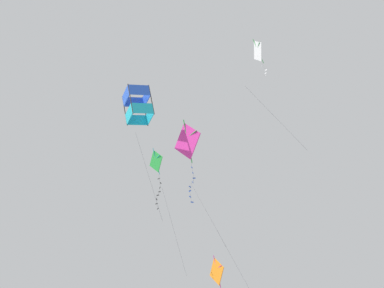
{
  "coord_description": "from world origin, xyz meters",
  "views": [
    {
      "loc": [
        -19.71,
        -21.68,
        20.19
      ],
      "look_at": [
        0.92,
        1.05,
        39.32
      ],
      "focal_mm": 52.74,
      "sensor_mm": 36.0,
      "label": 1
    }
  ],
  "objects_px": {
    "kite_diamond_near_right": "(217,272)",
    "kite_diamond_mid_left": "(156,163)",
    "kite_diamond_near_left": "(188,142)",
    "kite_diamond_upper_right": "(258,52)",
    "kite_box_low_drifter": "(138,105)"
  },
  "relations": [
    {
      "from": "kite_diamond_near_right",
      "to": "kite_diamond_mid_left",
      "type": "bearing_deg",
      "value": -116.86
    },
    {
      "from": "kite_diamond_mid_left",
      "to": "kite_diamond_upper_right",
      "type": "bearing_deg",
      "value": 12.13
    },
    {
      "from": "kite_diamond_near_right",
      "to": "kite_diamond_near_left",
      "type": "relative_size",
      "value": 0.43
    },
    {
      "from": "kite_diamond_upper_right",
      "to": "kite_diamond_mid_left",
      "type": "relative_size",
      "value": 0.95
    },
    {
      "from": "kite_diamond_near_left",
      "to": "kite_box_low_drifter",
      "type": "xyz_separation_m",
      "value": [
        -2.49,
        1.87,
        2.52
      ]
    },
    {
      "from": "kite_diamond_near_right",
      "to": "kite_diamond_near_left",
      "type": "bearing_deg",
      "value": -57.65
    },
    {
      "from": "kite_diamond_near_right",
      "to": "kite_diamond_mid_left",
      "type": "relative_size",
      "value": 0.51
    },
    {
      "from": "kite_diamond_near_left",
      "to": "kite_diamond_near_right",
      "type": "bearing_deg",
      "value": 105.99
    },
    {
      "from": "kite_diamond_upper_right",
      "to": "kite_box_low_drifter",
      "type": "height_order",
      "value": "kite_diamond_upper_right"
    },
    {
      "from": "kite_diamond_near_left",
      "to": "kite_box_low_drifter",
      "type": "relative_size",
      "value": 1.17
    },
    {
      "from": "kite_box_low_drifter",
      "to": "kite_diamond_near_left",
      "type": "bearing_deg",
      "value": 75.02
    },
    {
      "from": "kite_diamond_near_right",
      "to": "kite_diamond_mid_left",
      "type": "xyz_separation_m",
      "value": [
        -3.41,
        2.1,
        7.33
      ]
    },
    {
      "from": "kite_diamond_near_right",
      "to": "kite_diamond_upper_right",
      "type": "bearing_deg",
      "value": -0.19
    },
    {
      "from": "kite_diamond_near_right",
      "to": "kite_diamond_near_left",
      "type": "distance_m",
      "value": 8.28
    },
    {
      "from": "kite_diamond_near_right",
      "to": "kite_diamond_upper_right",
      "type": "xyz_separation_m",
      "value": [
        -0.43,
        -5.01,
        14.32
      ]
    }
  ]
}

